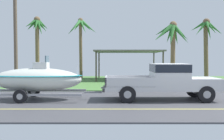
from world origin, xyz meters
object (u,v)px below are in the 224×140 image
(palm_tree_far_left, at_px, (37,32))
(palm_tree_near_left, at_px, (206,35))
(boat_on_trailer, at_px, (37,79))
(palm_tree_near_right, at_px, (81,32))
(pickup_truck_towing, at_px, (168,80))
(palm_tree_mid, at_px, (172,38))
(utility_pole, at_px, (16,28))
(carport_awning, at_px, (128,52))

(palm_tree_far_left, bearing_deg, palm_tree_near_left, -8.04)
(palm_tree_near_left, bearing_deg, boat_on_trailer, -139.74)
(palm_tree_near_left, relative_size, palm_tree_near_right, 0.91)
(pickup_truck_towing, distance_m, boat_on_trailer, 6.71)
(boat_on_trailer, xyz_separation_m, palm_tree_mid, (8.14, 5.22, 2.55))
(pickup_truck_towing, height_order, utility_pole, utility_pole)
(pickup_truck_towing, height_order, boat_on_trailer, boat_on_trailer)
(pickup_truck_towing, relative_size, boat_on_trailer, 1.00)
(pickup_truck_towing, xyz_separation_m, palm_tree_near_left, (5.91, 10.69, 3.32))
(boat_on_trailer, distance_m, palm_tree_near_right, 14.22)
(palm_tree_near_left, distance_m, palm_tree_near_right, 12.40)
(palm_tree_near_right, relative_size, utility_pole, 0.80)
(palm_tree_near_left, bearing_deg, palm_tree_near_right, 166.09)
(boat_on_trailer, bearing_deg, utility_pole, 122.21)
(palm_tree_mid, bearing_deg, boat_on_trailer, -147.30)
(utility_pole, bearing_deg, pickup_truck_towing, -24.13)
(carport_awning, distance_m, palm_tree_near_left, 7.53)
(carport_awning, height_order, palm_tree_far_left, palm_tree_far_left)
(palm_tree_mid, bearing_deg, palm_tree_far_left, 146.93)
(pickup_truck_towing, bearing_deg, palm_tree_mid, 74.75)
(palm_tree_near_right, xyz_separation_m, palm_tree_far_left, (-4.42, -0.65, -0.03))
(carport_awning, relative_size, utility_pole, 0.81)
(palm_tree_near_right, distance_m, utility_pole, 10.04)
(palm_tree_near_right, bearing_deg, pickup_truck_towing, -65.89)
(carport_awning, xyz_separation_m, palm_tree_near_right, (-4.84, 1.32, 2.13))
(carport_awning, height_order, utility_pole, utility_pole)
(pickup_truck_towing, bearing_deg, utility_pole, 155.87)
(pickup_truck_towing, bearing_deg, palm_tree_near_left, 61.07)
(pickup_truck_towing, relative_size, palm_tree_near_right, 0.92)
(palm_tree_mid, relative_size, utility_pole, 0.59)
(palm_tree_near_right, height_order, palm_tree_far_left, palm_tree_far_left)
(boat_on_trailer, relative_size, carport_awning, 0.90)
(boat_on_trailer, height_order, palm_tree_near_left, palm_tree_near_left)
(pickup_truck_towing, bearing_deg, carport_awning, 95.89)
(boat_on_trailer, relative_size, palm_tree_mid, 1.23)
(carport_awning, relative_size, palm_tree_far_left, 1.01)
(pickup_truck_towing, xyz_separation_m, utility_pole, (-9.35, 4.19, 3.16))
(carport_awning, height_order, palm_tree_mid, palm_tree_mid)
(boat_on_trailer, relative_size, utility_pole, 0.73)
(palm_tree_near_left, relative_size, utility_pole, 0.73)
(palm_tree_near_right, bearing_deg, palm_tree_mid, -48.23)
(palm_tree_near_right, bearing_deg, boat_on_trailer, -92.51)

